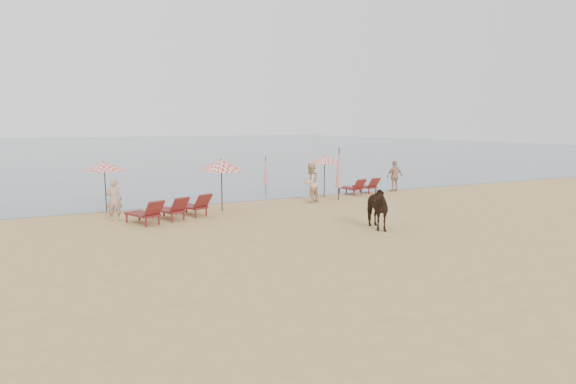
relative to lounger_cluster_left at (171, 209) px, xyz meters
name	(u,v)px	position (x,y,z in m)	size (l,w,h in m)	color
ground	(366,251)	(3.91, -7.11, -0.44)	(120.00, 120.00, 0.00)	tan
sea	(98,146)	(3.91, 72.89, -0.44)	(160.00, 140.00, 0.06)	#51606B
lounger_cluster_left	(171,209)	(0.00, 0.00, 0.00)	(3.31, 2.70, 0.63)	maroon
lounger_cluster_right	(360,186)	(10.52, 2.62, -0.03)	(1.85, 1.79, 0.58)	maroon
umbrella_open_left_a	(104,166)	(-2.00, 3.29, 1.45)	(1.85, 1.85, 2.11)	black
umbrella_open_left_b	(221,164)	(2.38, 1.06, 1.54)	(1.79, 1.83, 2.28)	black
umbrella_open_right	(324,159)	(8.22, 2.46, 1.46)	(1.73, 1.73, 2.11)	black
umbrella_closed_left	(266,171)	(5.97, 4.59, 0.79)	(0.24, 0.24, 2.00)	black
umbrella_closed_right	(339,168)	(8.35, 1.33, 1.12)	(0.31, 0.31, 2.54)	black
cow	(374,207)	(5.97, -4.68, 0.31)	(0.81, 1.78, 1.51)	black
beachgoer_left	(114,200)	(-1.95, 0.80, 0.37)	(0.59, 0.39, 1.61)	tan
beachgoer_right_a	(311,183)	(6.82, 1.35, 0.48)	(0.89, 0.69, 1.84)	#D3AD84
beachgoer_right_b	(395,176)	(12.74, 2.57, 0.40)	(0.99, 0.41, 1.69)	tan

